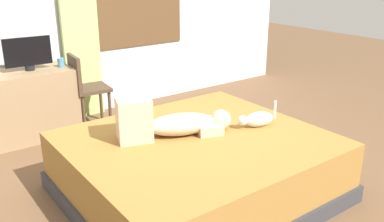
{
  "coord_description": "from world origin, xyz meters",
  "views": [
    {
      "loc": [
        -1.91,
        -2.42,
        1.82
      ],
      "look_at": [
        0.02,
        0.19,
        0.65
      ],
      "focal_mm": 38.97,
      "sensor_mm": 36.0,
      "label": 1
    }
  ],
  "objects": [
    {
      "name": "chair_by_desk",
      "position": [
        -0.21,
        1.92,
        0.51
      ],
      "size": [
        0.41,
        0.41,
        0.86
      ],
      "color": "#4C3828",
      "rests_on": "ground"
    },
    {
      "name": "cat",
      "position": [
        0.48,
        -0.11,
        0.57
      ],
      "size": [
        0.35,
        0.17,
        0.21
      ],
      "color": "silver",
      "rests_on": "bed"
    },
    {
      "name": "ground_plane",
      "position": [
        0.0,
        0.0,
        0.0
      ],
      "size": [
        16.0,
        16.0,
        0.0
      ],
      "primitive_type": "plane",
      "color": "brown"
    },
    {
      "name": "bed",
      "position": [
        -0.08,
        -0.01,
        0.25
      ],
      "size": [
        2.0,
        1.78,
        0.5
      ],
      "color": "#38383D",
      "rests_on": "ground"
    },
    {
      "name": "person_lying",
      "position": [
        -0.22,
        0.17,
        0.62
      ],
      "size": [
        0.93,
        0.52,
        0.34
      ],
      "color": "#CCB299",
      "rests_on": "bed"
    },
    {
      "name": "curtain_left",
      "position": [
        -0.05,
        2.32,
        1.21
      ],
      "size": [
        0.44,
        0.06,
        2.42
      ],
      "primitive_type": "cube",
      "color": "#ADCC75",
      "rests_on": "ground"
    },
    {
      "name": "tv_monitor",
      "position": [
        -0.74,
        2.04,
        0.92
      ],
      "size": [
        0.48,
        0.1,
        0.35
      ],
      "color": "black",
      "rests_on": "desk"
    },
    {
      "name": "cup",
      "position": [
        -0.43,
        1.99,
        0.79
      ],
      "size": [
        0.07,
        0.07,
        0.1
      ],
      "primitive_type": "cylinder",
      "color": "teal",
      "rests_on": "desk"
    },
    {
      "name": "desk",
      "position": [
        -0.78,
        2.04,
        0.37
      ],
      "size": [
        0.9,
        0.56,
        0.74
      ],
      "color": "#997A56",
      "rests_on": "ground"
    }
  ]
}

